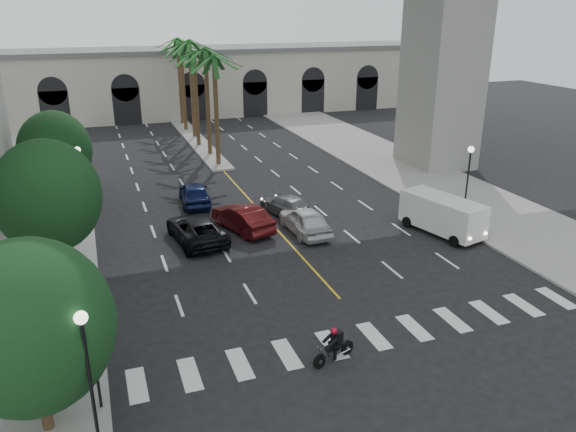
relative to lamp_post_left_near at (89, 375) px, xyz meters
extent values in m
plane|color=black|center=(11.40, 5.00, -3.22)|extent=(140.00, 140.00, 0.00)
cube|color=gray|center=(-3.60, 20.00, -3.15)|extent=(8.00, 100.00, 0.15)
cube|color=gray|center=(26.40, 20.00, -3.15)|extent=(8.00, 100.00, 0.15)
cube|color=gray|center=(11.40, 43.00, -3.12)|extent=(2.00, 24.00, 0.20)
cube|color=beige|center=(11.40, 60.00, 0.78)|extent=(70.00, 10.00, 8.00)
cube|color=slate|center=(11.40, 60.00, 5.03)|extent=(71.00, 10.50, 0.50)
cube|color=gray|center=(29.90, 27.00, 7.18)|extent=(5.00, 6.00, 20.80)
cylinder|color=#47331E|center=(11.40, 33.00, 1.53)|extent=(0.40, 0.40, 9.50)
cylinder|color=#47331E|center=(11.50, 37.00, 1.68)|extent=(0.40, 0.40, 9.80)
cylinder|color=#47331E|center=(11.20, 41.00, 1.43)|extent=(0.40, 0.40, 9.30)
cylinder|color=#47331E|center=(11.55, 45.00, 1.83)|extent=(0.40, 0.40, 10.10)
cylinder|color=#47331E|center=(11.30, 49.00, 1.58)|extent=(0.40, 0.40, 9.60)
cylinder|color=#47331E|center=(11.60, 53.00, 1.73)|extent=(0.40, 0.40, 9.90)
cylinder|color=#382616|center=(-1.60, 2.00, -2.05)|extent=(0.36, 0.36, 2.34)
ellipsoid|color=black|center=(-1.60, 2.00, 0.81)|extent=(5.20, 5.20, 5.72)
cylinder|color=#382616|center=(-1.60, 15.00, -2.00)|extent=(0.36, 0.36, 2.45)
ellipsoid|color=black|center=(-1.60, 15.00, 0.99)|extent=(5.44, 5.44, 5.98)
cylinder|color=#382616|center=(-1.60, 27.00, -2.09)|extent=(0.36, 0.36, 2.27)
ellipsoid|color=black|center=(-1.60, 27.00, 0.68)|extent=(5.04, 5.04, 5.54)
cylinder|color=black|center=(0.00, 0.00, -0.62)|extent=(0.11, 0.11, 5.00)
sphere|color=white|center=(0.00, 0.00, 1.93)|extent=(0.40, 0.40, 0.40)
cylinder|color=black|center=(0.00, 21.00, -3.04)|extent=(0.28, 0.28, 0.36)
cylinder|color=black|center=(0.00, 21.00, -0.62)|extent=(0.11, 0.11, 5.00)
sphere|color=white|center=(0.00, 21.00, 1.93)|extent=(0.40, 0.40, 0.40)
cylinder|color=black|center=(22.80, 13.00, -3.04)|extent=(0.28, 0.28, 0.36)
cylinder|color=black|center=(22.80, 13.00, -0.62)|extent=(0.11, 0.11, 5.00)
sphere|color=white|center=(22.80, 13.00, 1.93)|extent=(0.40, 0.40, 0.40)
cylinder|color=black|center=(0.10, 2.50, -1.47)|extent=(0.10, 0.10, 3.50)
cube|color=black|center=(0.10, 2.50, 0.03)|extent=(0.25, 0.18, 0.80)
cylinder|color=black|center=(0.10, 6.50, -1.47)|extent=(0.10, 0.10, 3.50)
cube|color=black|center=(0.10, 6.50, 0.03)|extent=(0.25, 0.18, 0.80)
cylinder|color=black|center=(8.29, 2.18, -2.91)|extent=(0.62, 0.30, 0.62)
cylinder|color=black|center=(9.71, 2.67, -2.91)|extent=(0.62, 0.30, 0.62)
cube|color=silver|center=(9.05, 2.44, -2.83)|extent=(0.49, 0.41, 0.27)
cube|color=black|center=(8.90, 2.39, -2.53)|extent=(0.62, 0.40, 0.21)
cube|color=black|center=(9.35, 2.55, -2.58)|extent=(0.52, 0.39, 0.12)
cylinder|color=black|center=(8.51, 2.25, -2.31)|extent=(0.22, 0.55, 0.03)
cube|color=black|center=(9.12, 2.47, -2.18)|extent=(0.39, 0.46, 0.54)
cube|color=black|center=(9.28, 2.52, -2.13)|extent=(0.24, 0.34, 0.40)
sphere|color=#A70B20|center=(8.98, 2.42, -1.83)|extent=(0.27, 0.27, 0.27)
imported|color=silver|center=(12.90, 15.54, -2.38)|extent=(2.15, 5.02, 1.69)
imported|color=#480E10|center=(9.31, 17.30, -2.38)|extent=(3.19, 5.38, 1.68)
imported|color=black|center=(6.22, 16.51, -2.43)|extent=(3.26, 5.95, 1.58)
imported|color=slate|center=(12.90, 19.03, -2.53)|extent=(3.16, 5.13, 1.39)
imported|color=#0E1945|center=(7.42, 23.33, -2.39)|extent=(2.33, 5.03, 1.67)
cube|color=white|center=(20.90, 12.62, -1.91)|extent=(3.32, 5.80, 2.02)
cube|color=black|center=(21.54, 10.12, -1.65)|extent=(1.88, 0.71, 0.86)
cylinder|color=black|center=(20.45, 10.52, -2.87)|extent=(0.45, 0.76, 0.71)
cylinder|color=black|center=(22.31, 11.00, -2.87)|extent=(0.45, 0.76, 0.71)
cylinder|color=black|center=(19.49, 14.24, -2.87)|extent=(0.45, 0.76, 0.71)
cylinder|color=black|center=(21.35, 14.72, -2.87)|extent=(0.45, 0.76, 0.71)
imported|color=black|center=(-0.96, 11.88, -2.25)|extent=(0.93, 0.81, 1.64)
camera|label=1|loc=(0.85, -14.93, 10.12)|focal=35.00mm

